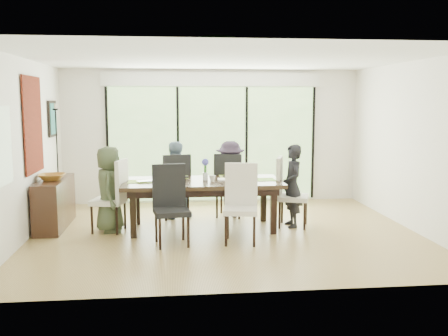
{
  "coord_description": "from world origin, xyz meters",
  "views": [
    {
      "loc": [
        -0.84,
        -7.63,
        2.06
      ],
      "look_at": [
        0.0,
        0.25,
        1.0
      ],
      "focal_mm": 40.0,
      "sensor_mm": 36.0,
      "label": 1
    }
  ],
  "objects": [
    {
      "name": "vase",
      "position": [
        -0.3,
        0.34,
        0.86
      ],
      "size": [
        0.08,
        0.08,
        0.13
      ],
      "primitive_type": "cylinder",
      "color": "silver",
      "rests_on": "table_top"
    },
    {
      "name": "placemat_left",
      "position": [
        -1.3,
        0.29,
        0.8
      ],
      "size": [
        0.47,
        0.34,
        0.01
      ],
      "primitive_type": "cube",
      "color": "#8EB842",
      "rests_on": "table_top"
    },
    {
      "name": "placemat_far_l",
      "position": [
        -0.8,
        0.69,
        0.8
      ],
      "size": [
        0.47,
        0.34,
        0.01
      ],
      "primitive_type": "cube",
      "color": "olive",
      "rests_on": "table_top"
    },
    {
      "name": "wall_left",
      "position": [
        -3.01,
        0.0,
        1.35
      ],
      "size": [
        0.02,
        5.0,
        2.7
      ],
      "primitive_type": "cube",
      "color": "white",
      "rests_on": "floor"
    },
    {
      "name": "art_canvas",
      "position": [
        -2.95,
        1.7,
        1.75
      ],
      "size": [
        0.01,
        0.45,
        0.55
      ],
      "primitive_type": "cube",
      "color": "#1B5857",
      "rests_on": "wall_left"
    },
    {
      "name": "mullion_a",
      "position": [
        -2.1,
        2.46,
        1.2
      ],
      "size": [
        0.05,
        0.04,
        2.3
      ],
      "primitive_type": "cube",
      "color": "black",
      "rests_on": "wall_back"
    },
    {
      "name": "table_leg_bl",
      "position": [
        -1.43,
        0.72,
        0.36
      ],
      "size": [
        0.1,
        0.1,
        0.73
      ],
      "primitive_type": "cube",
      "color": "black",
      "rests_on": "floor"
    },
    {
      "name": "candlestick_pan",
      "position": [
        -2.76,
        1.01,
        1.93
      ],
      "size": [
        0.09,
        0.09,
        0.03
      ],
      "primitive_type": "cylinder",
      "color": "black",
      "rests_on": "sideboard"
    },
    {
      "name": "cup_a",
      "position": [
        -1.05,
        0.44,
        0.84
      ],
      "size": [
        0.19,
        0.19,
        0.1
      ],
      "primitive_type": "imported",
      "rotation": [
        0.0,
        0.0,
        0.77
      ],
      "color": "white",
      "rests_on": "table_top"
    },
    {
      "name": "rail_top",
      "position": [
        0.0,
        4.2,
        0.55
      ],
      "size": [
        6.0,
        0.08,
        0.06
      ],
      "primitive_type": "cube",
      "color": "brown",
      "rests_on": "deck"
    },
    {
      "name": "chair_near_right",
      "position": [
        0.15,
        -0.58,
        0.58
      ],
      "size": [
        0.56,
        0.56,
        1.16
      ],
      "primitive_type": null,
      "rotation": [
        0.0,
        0.0,
        -0.17
      ],
      "color": "silver",
      "rests_on": "floor"
    },
    {
      "name": "wall_right",
      "position": [
        3.01,
        0.0,
        1.35
      ],
      "size": [
        0.02,
        5.0,
        2.7
      ],
      "primitive_type": "cube",
      "color": "silver",
      "rests_on": "floor"
    },
    {
      "name": "chair_far_right",
      "position": [
        0.2,
        1.14,
        0.58
      ],
      "size": [
        0.61,
        0.61,
        1.16
      ],
      "primitive_type": null,
      "rotation": [
        0.0,
        0.0,
        2.84
      ],
      "color": "black",
      "rests_on": "floor"
    },
    {
      "name": "table_apron",
      "position": [
        -0.35,
        0.29,
        0.67
      ],
      "size": [
        2.33,
        0.95,
        0.11
      ],
      "primitive_type": "cube",
      "color": "black",
      "rests_on": "floor"
    },
    {
      "name": "art_frame",
      "position": [
        -2.97,
        1.7,
        1.75
      ],
      "size": [
        0.03,
        0.55,
        0.65
      ],
      "primitive_type": "cube",
      "color": "black",
      "rests_on": "wall_left"
    },
    {
      "name": "person_far_right",
      "position": [
        0.2,
        1.12,
        0.68
      ],
      "size": [
        0.65,
        0.42,
        1.36
      ],
      "primitive_type": "imported",
      "rotation": [
        0.0,
        0.0,
        3.11
      ],
      "color": "#2B2030",
      "rests_on": "floor"
    },
    {
      "name": "person_far_left",
      "position": [
        -0.8,
        1.12,
        0.68
      ],
      "size": [
        0.7,
        0.52,
        1.36
      ],
      "primitive_type": "imported",
      "rotation": [
        0.0,
        0.0,
        3.34
      ],
      "color": "#738DA6",
      "rests_on": "floor"
    },
    {
      "name": "ceiling",
      "position": [
        0.0,
        0.0,
        2.71
      ],
      "size": [
        6.0,
        5.0,
        0.01
      ],
      "primitive_type": "cube",
      "color": "white",
      "rests_on": "wall_back"
    },
    {
      "name": "chair_near_left",
      "position": [
        -0.85,
        -0.58,
        0.58
      ],
      "size": [
        0.56,
        0.56,
        1.16
      ],
      "primitive_type": null,
      "rotation": [
        0.0,
        0.0,
        0.16
      ],
      "color": "black",
      "rests_on": "floor"
    },
    {
      "name": "wall_front",
      "position": [
        0.0,
        -2.51,
        1.35
      ],
      "size": [
        6.0,
        0.02,
        2.7
      ],
      "primitive_type": "cube",
      "color": "white",
      "rests_on": "floor"
    },
    {
      "name": "mullion_c",
      "position": [
        0.7,
        2.46,
        1.2
      ],
      "size": [
        0.05,
        0.04,
        2.3
      ],
      "primitive_type": "cube",
      "color": "black",
      "rests_on": "wall_back"
    },
    {
      "name": "floor",
      "position": [
        0.0,
        0.0,
        -0.01
      ],
      "size": [
        6.0,
        5.0,
        0.01
      ],
      "primitive_type": "cube",
      "color": "olive",
      "rests_on": "ground"
    },
    {
      "name": "person_left_end",
      "position": [
        -1.83,
        0.29,
        0.68
      ],
      "size": [
        0.42,
        0.65,
        1.36
      ],
      "primitive_type": "imported",
      "rotation": [
        0.0,
        0.0,
        1.6
      ],
      "color": "#3D4930",
      "rests_on": "floor"
    },
    {
      "name": "bowl",
      "position": [
        -2.76,
        0.56,
        0.85
      ],
      "size": [
        0.42,
        0.42,
        0.1
      ],
      "primitive_type": "imported",
      "color": "#91601F",
      "rests_on": "sideboard"
    },
    {
      "name": "tapestry",
      "position": [
        -2.97,
        0.4,
        1.7
      ],
      "size": [
        0.02,
        1.0,
        1.5
      ],
      "primitive_type": "cube",
      "color": "maroon",
      "rests_on": "wall_left"
    },
    {
      "name": "chair_left_end",
      "position": [
        -1.85,
        0.29,
        0.58
      ],
      "size": [
        0.58,
        0.58,
        1.16
      ],
      "primitive_type": null,
      "rotation": [
        0.0,
        0.0,
        -1.79
      ],
      "color": "silver",
      "rests_on": "floor"
    },
    {
      "name": "wall_back",
      "position": [
        0.0,
        2.51,
        1.35
      ],
      "size": [
        6.0,
        0.02,
        2.7
      ],
      "primitive_type": "cube",
      "color": "silver",
      "rests_on": "floor"
    },
    {
      "name": "cup_b",
      "position": [
        -0.2,
        0.19,
        0.84
      ],
      "size": [
        0.13,
        0.13,
        0.1
      ],
      "primitive_type": "imported",
      "rotation": [
        0.0,
        0.0,
        1.9
      ],
      "color": "white",
      "rests_on": "table_top"
    },
    {
      "name": "cup_c",
      "position": [
        0.45,
        0.39,
        0.84
      ],
      "size": [
        0.19,
        0.19,
        0.1
      ],
      "primitive_type": "imported",
      "rotation": [
        0.0,
        0.0,
        3.88
      ],
      "color": "white",
      "rests_on": "table_top"
    },
    {
      "name": "platter_snacks",
      "position": [
        -0.9,
        -0.01,
        0.83
      ],
      "size": [
        0.21,
        0.21,
        0.01
      ],
      "primitive_type": "cube",
      "color": "orange",
      "rests_on": "table_top"
    },
    {
      "name": "foliage_mid",
      "position": [
        0.4,
        5.8,
        1.8
      ],
      "size": [
        4.0,
        4.0,
        4.0
      ],
      "primitive_type": "sphere",
      "color": "#14380F",
      "rests_on": "ground"
    },
    {
      "name": "blinds_header",
      "position": [
        0.0,
        2.46,
        2.5
      ],
      "size": [
        4.4,
        0.06,
        0.28
      ],
      "primitive_type": "cube",
      "color": "white",
      "rests_on": "wall_back"
    },
    {
      "name": "glass_doors",
      "position": [
        0.0,
        2.47,
        1.2
      ],
      "size": [
        4.2,
        0.02,
        2.3
      ],
      "primitive_type": "cube",
      "color": "#598C3F",
      "rests_on": "wall_back"
    },
    {
      "name": "tablet_far_l",
      "position": [
        -0.7,
        0.64,
        0.81
      ],
      "size": [
        0.28,
        0.19,
        0.01
      ],
      "primitive_type": "cube",
      "color": "black",
      "rests_on": "table_top"
    },
    {
      "name": "placemat_far_r",
      "position": [
        0.2,
        0.69,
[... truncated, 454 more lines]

